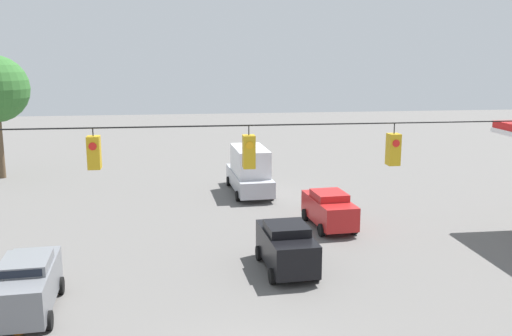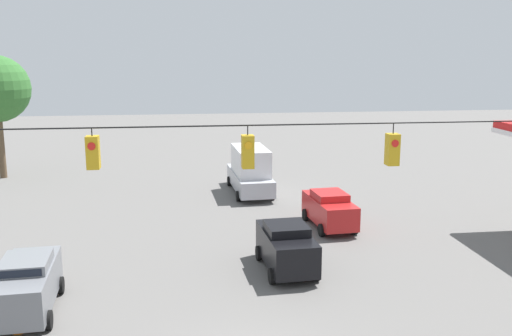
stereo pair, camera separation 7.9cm
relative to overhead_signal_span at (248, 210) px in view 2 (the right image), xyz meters
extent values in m
cylinder|color=black|center=(0.01, 0.00, 2.31)|extent=(21.82, 0.04, 0.04)
cube|color=gold|center=(-3.99, 0.00, 1.58)|extent=(0.32, 0.36, 0.87)
cylinder|color=black|center=(-3.99, 0.00, 2.16)|extent=(0.03, 0.03, 0.30)
cylinder|color=red|center=(-3.99, 0.19, 1.77)|extent=(0.20, 0.02, 0.20)
cube|color=gold|center=(0.01, 0.00, 1.60)|extent=(0.32, 0.36, 0.88)
cylinder|color=black|center=(0.01, 0.00, 2.18)|extent=(0.03, 0.03, 0.26)
cylinder|color=orange|center=(0.01, 0.19, 1.80)|extent=(0.20, 0.02, 0.20)
cube|color=gold|center=(4.01, 0.00, 1.67)|extent=(0.32, 0.36, 0.85)
cylinder|color=black|center=(4.01, 0.00, 2.20)|extent=(0.03, 0.03, 0.21)
cylinder|color=red|center=(4.01, 0.19, 1.86)|extent=(0.20, 0.02, 0.20)
cube|color=#A8AAB2|center=(-2.51, -20.81, -3.89)|extent=(2.44, 6.50, 1.00)
cube|color=silver|center=(-2.53, -20.49, -2.56)|extent=(2.16, 4.19, 1.67)
cube|color=black|center=(-2.42, -22.55, -2.56)|extent=(1.70, 0.11, 1.17)
cylinder|color=black|center=(-3.47, -22.94, -4.39)|extent=(0.25, 0.65, 0.64)
cylinder|color=black|center=(-1.35, -22.84, -4.39)|extent=(0.25, 0.65, 0.64)
cylinder|color=black|center=(-3.68, -18.79, -4.39)|extent=(0.25, 0.65, 0.64)
cylinder|color=black|center=(-1.56, -18.68, -4.39)|extent=(0.25, 0.65, 0.64)
cube|color=black|center=(-2.43, -7.30, -3.74)|extent=(2.03, 4.20, 1.30)
cube|color=black|center=(-2.43, -7.30, -2.91)|extent=(1.75, 1.90, 0.36)
cube|color=black|center=(-2.37, -8.21, -2.91)|extent=(1.43, 0.10, 0.25)
cylinder|color=black|center=(-3.24, -8.68, -4.39)|extent=(0.26, 0.65, 0.64)
cylinder|color=black|center=(-1.46, -8.58, -4.39)|extent=(0.26, 0.65, 0.64)
cylinder|color=black|center=(-3.40, -6.02, -4.39)|extent=(0.26, 0.65, 0.64)
cylinder|color=black|center=(-1.61, -5.91, -4.39)|extent=(0.26, 0.65, 0.64)
cube|color=slate|center=(7.18, -4.56, -3.74)|extent=(2.00, 4.57, 1.31)
cube|color=slate|center=(7.18, -4.56, -2.91)|extent=(1.70, 2.06, 0.36)
cube|color=black|center=(7.11, -3.57, -2.91)|extent=(1.37, 0.11, 0.25)
cylinder|color=black|center=(6.23, -3.17, -4.39)|extent=(0.26, 0.65, 0.64)
cylinder|color=black|center=(8.12, -5.96, -4.39)|extent=(0.26, 0.65, 0.64)
cylinder|color=black|center=(6.42, -6.07, -4.39)|extent=(0.26, 0.65, 0.64)
cube|color=red|center=(-5.70, -12.85, -3.80)|extent=(2.03, 4.37, 1.20)
cube|color=red|center=(-5.70, -12.85, -3.02)|extent=(1.71, 1.99, 0.36)
cube|color=black|center=(-5.63, -13.79, -3.02)|extent=(1.36, 0.13, 0.25)
cylinder|color=black|center=(-6.44, -14.30, -4.39)|extent=(0.27, 0.66, 0.64)
cylinder|color=black|center=(-4.75, -14.16, -4.39)|extent=(0.27, 0.66, 0.64)
cylinder|color=black|center=(-6.66, -11.54, -4.39)|extent=(0.27, 0.66, 0.64)
cylinder|color=black|center=(-4.96, -11.41, -4.39)|extent=(0.27, 0.66, 0.64)
cone|color=orange|center=(7.15, -3.10, -4.38)|extent=(0.42, 0.42, 0.66)
cone|color=orange|center=(7.15, -5.34, -4.38)|extent=(0.42, 0.42, 0.66)
cone|color=orange|center=(7.15, -7.26, -4.38)|extent=(0.42, 0.42, 0.66)
cylinder|color=brown|center=(14.65, -27.53, -2.17)|extent=(0.49, 0.49, 5.10)
camera|label=1|loc=(1.79, 14.80, 4.19)|focal=40.00mm
camera|label=2|loc=(1.72, 14.81, 4.19)|focal=40.00mm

